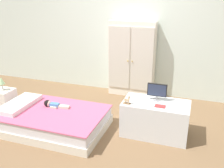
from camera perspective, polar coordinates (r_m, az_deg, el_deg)
name	(u,v)px	position (r m, az deg, el deg)	size (l,w,h in m)	color
ground_plane	(97,129)	(3.73, -3.42, -10.09)	(10.00, 10.00, 0.02)	brown
back_wall	(128,22)	(4.74, 3.60, 13.92)	(6.40, 0.05, 2.70)	silver
bed	(53,120)	(3.75, -13.24, -7.96)	(1.50, 0.97, 0.28)	silver
pillow	(20,104)	(3.97, -20.22, -4.25)	(0.32, 0.70, 0.07)	white
doll	(52,104)	(3.81, -13.48, -4.51)	(0.39, 0.14, 0.10)	#4C84C6
nightstand	(5,102)	(4.42, -23.16, -3.70)	(0.29, 0.29, 0.41)	silver
table_lamp	(1,81)	(4.30, -23.80, 0.56)	(0.10, 0.10, 0.21)	#B7B2AD
wardrobe	(132,59)	(4.67, 4.52, 5.64)	(0.85, 0.27, 1.39)	white
tv_stand	(155,119)	(3.52, 9.78, -7.72)	(0.89, 0.48, 0.48)	silver
tv_monitor	(157,91)	(3.44, 10.18, -1.53)	(0.26, 0.10, 0.24)	#99999E
rocking_horse_toy	(127,100)	(3.31, 3.53, -3.64)	(0.10, 0.04, 0.12)	#8E6642
book_red	(160,106)	(3.31, 10.85, -4.97)	(0.13, 0.09, 0.01)	#CC3838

